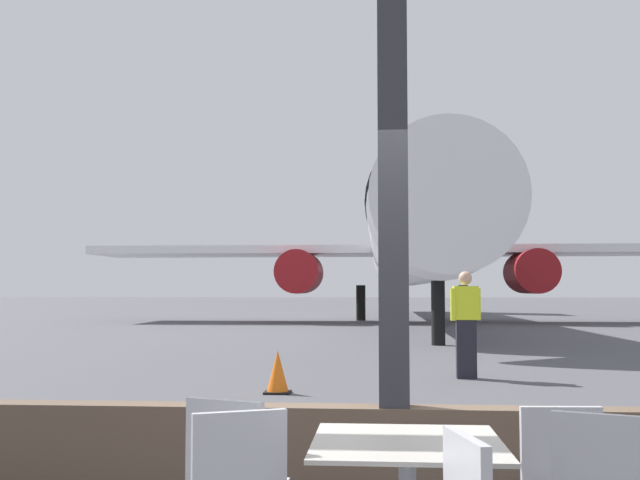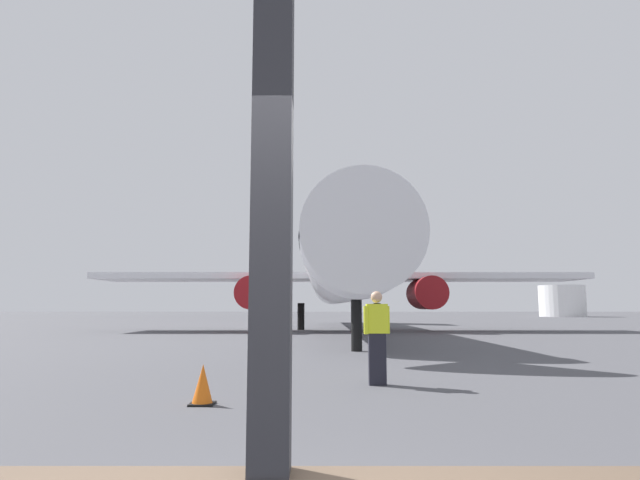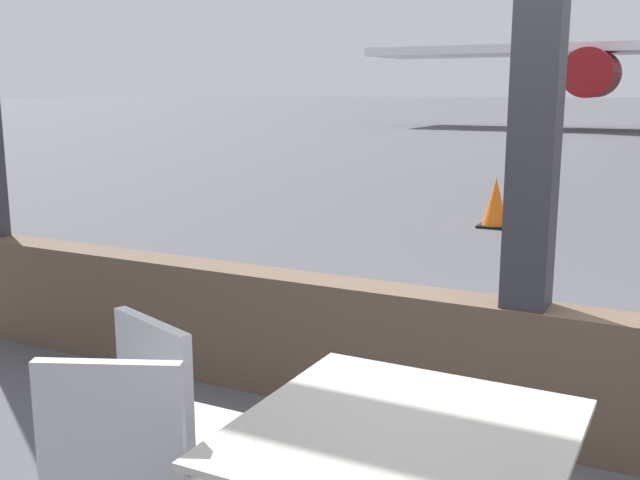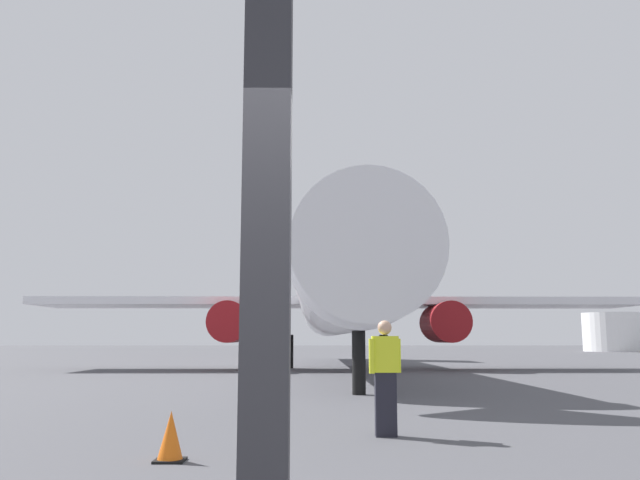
# 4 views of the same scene
# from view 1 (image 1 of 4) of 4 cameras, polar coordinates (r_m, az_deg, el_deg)

# --- Properties ---
(ground_plane) EXTENTS (220.00, 220.00, 0.00)m
(ground_plane) POSITION_cam_1_polar(r_m,az_deg,el_deg) (45.13, 4.59, -5.62)
(ground_plane) COLOR #4C4C51
(window_frame) EXTENTS (7.31, 0.24, 3.88)m
(window_frame) POSITION_cam_1_polar(r_m,az_deg,el_deg) (5.11, 5.55, -4.45)
(window_frame) COLOR brown
(window_frame) RESTS_ON ground
(cafe_chair_aisle_left) EXTENTS (0.49, 0.49, 0.92)m
(cafe_chair_aisle_left) POSITION_cam_1_polar(r_m,az_deg,el_deg) (3.76, -6.43, -17.30)
(cafe_chair_aisle_left) COLOR #B2B2B7
(cafe_chair_aisle_left) RESTS_ON ground
(airplane) EXTENTS (29.24, 36.66, 10.40)m
(airplane) POSITION_cam_1_polar(r_m,az_deg,el_deg) (34.61, 7.00, -0.31)
(airplane) COLOR silver
(airplane) RESTS_ON ground
(ground_crew_worker) EXTENTS (0.52, 0.31, 1.74)m
(ground_crew_worker) POSITION_cam_1_polar(r_m,az_deg,el_deg) (12.64, 10.93, -6.14)
(ground_crew_worker) COLOR black
(ground_crew_worker) RESTS_ON ground
(traffic_cone) EXTENTS (0.36, 0.36, 0.59)m
(traffic_cone) POSITION_cam_1_polar(r_m,az_deg,el_deg) (10.71, -3.21, -9.97)
(traffic_cone) COLOR orange
(traffic_cone) RESTS_ON ground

